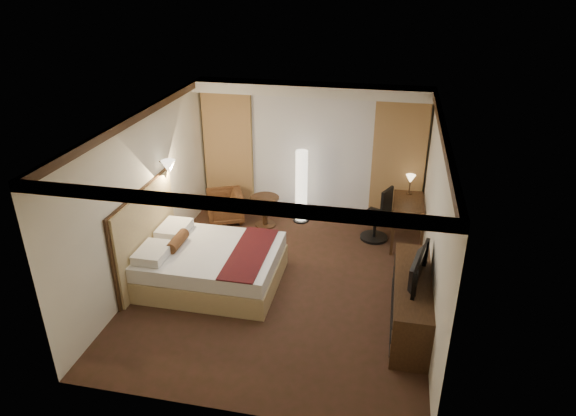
% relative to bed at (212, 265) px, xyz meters
% --- Properties ---
extents(floor, '(4.50, 5.50, 0.01)m').
position_rel_bed_xyz_m(floor, '(1.12, 0.24, -0.31)').
color(floor, '#312213').
rests_on(floor, ground).
extents(ceiling, '(4.50, 5.50, 0.01)m').
position_rel_bed_xyz_m(ceiling, '(1.12, 0.24, 2.39)').
color(ceiling, white).
rests_on(ceiling, back_wall).
extents(back_wall, '(4.50, 0.02, 2.70)m').
position_rel_bed_xyz_m(back_wall, '(1.12, 2.99, 1.04)').
color(back_wall, white).
rests_on(back_wall, floor).
extents(left_wall, '(0.02, 5.50, 2.70)m').
position_rel_bed_xyz_m(left_wall, '(-1.13, 0.24, 1.04)').
color(left_wall, white).
rests_on(left_wall, floor).
extents(right_wall, '(0.02, 5.50, 2.70)m').
position_rel_bed_xyz_m(right_wall, '(3.37, 0.24, 1.04)').
color(right_wall, white).
rests_on(right_wall, floor).
extents(crown_molding, '(4.50, 5.50, 0.12)m').
position_rel_bed_xyz_m(crown_molding, '(1.12, 0.24, 2.33)').
color(crown_molding, black).
rests_on(crown_molding, ceiling).
extents(soffit, '(4.50, 0.50, 0.20)m').
position_rel_bed_xyz_m(soffit, '(1.12, 2.74, 2.29)').
color(soffit, white).
rests_on(soffit, ceiling).
extents(curtain_sheer, '(2.48, 0.04, 2.45)m').
position_rel_bed_xyz_m(curtain_sheer, '(1.12, 2.91, 0.94)').
color(curtain_sheer, silver).
rests_on(curtain_sheer, back_wall).
extents(curtain_left_drape, '(1.00, 0.14, 2.45)m').
position_rel_bed_xyz_m(curtain_left_drape, '(-0.58, 2.85, 0.94)').
color(curtain_left_drape, tan).
rests_on(curtain_left_drape, back_wall).
extents(curtain_right_drape, '(1.00, 0.14, 2.45)m').
position_rel_bed_xyz_m(curtain_right_drape, '(2.82, 2.85, 0.94)').
color(curtain_right_drape, tan).
rests_on(curtain_right_drape, back_wall).
extents(wall_sconce, '(0.24, 0.24, 0.24)m').
position_rel_bed_xyz_m(wall_sconce, '(-0.97, 0.84, 1.31)').
color(wall_sconce, white).
rests_on(wall_sconce, left_wall).
extents(bed, '(2.14, 1.67, 0.63)m').
position_rel_bed_xyz_m(bed, '(0.00, 0.00, 0.00)').
color(bed, white).
rests_on(bed, floor).
extents(headboard, '(0.12, 1.97, 1.50)m').
position_rel_bed_xyz_m(headboard, '(-1.08, -0.00, 0.44)').
color(headboard, tan).
rests_on(headboard, floor).
extents(armchair, '(0.85, 0.87, 0.69)m').
position_rel_bed_xyz_m(armchair, '(-0.49, 2.16, 0.03)').
color(armchair, '#462C15').
rests_on(armchair, floor).
extents(side_table, '(0.56, 0.56, 0.61)m').
position_rel_bed_xyz_m(side_table, '(0.35, 2.12, -0.01)').
color(side_table, black).
rests_on(side_table, floor).
extents(floor_lamp, '(0.32, 0.32, 1.50)m').
position_rel_bed_xyz_m(floor_lamp, '(1.00, 2.47, 0.44)').
color(floor_lamp, white).
rests_on(floor_lamp, floor).
extents(desk, '(0.55, 1.26, 0.75)m').
position_rel_bed_xyz_m(desk, '(3.07, 2.07, 0.06)').
color(desk, black).
rests_on(desk, floor).
extents(desk_lamp, '(0.18, 0.18, 0.34)m').
position_rel_bed_xyz_m(desk_lamp, '(3.07, 2.55, 0.61)').
color(desk_lamp, '#FFD899').
rests_on(desk_lamp, desk).
extents(office_chair, '(0.68, 0.68, 1.07)m').
position_rel_bed_xyz_m(office_chair, '(2.49, 2.02, 0.22)').
color(office_chair, black).
rests_on(office_chair, floor).
extents(dresser, '(0.50, 1.98, 0.77)m').
position_rel_bed_xyz_m(dresser, '(3.12, -0.46, 0.07)').
color(dresser, black).
rests_on(dresser, floor).
extents(television, '(0.77, 1.10, 0.13)m').
position_rel_bed_xyz_m(television, '(3.09, -0.46, 0.75)').
color(television, black).
rests_on(television, dresser).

